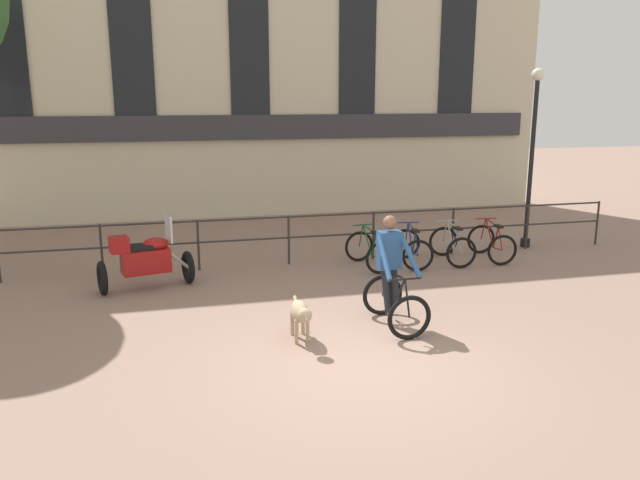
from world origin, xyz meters
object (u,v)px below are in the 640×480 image
(parked_bicycle_mid_left, at_px, (411,248))
(street_lamp, at_px, (532,149))
(dog, at_px, (301,313))
(parked_bicycle_near_lamp, at_px, (370,251))
(parked_bicycle_far_end, at_px, (491,243))
(parked_bicycle_mid_right, at_px, (452,246))
(cyclist_with_bike, at_px, (393,277))
(parked_motorcycle, at_px, (145,259))

(parked_bicycle_mid_left, distance_m, street_lamp, 3.86)
(dog, bearing_deg, parked_bicycle_near_lamp, 59.62)
(parked_bicycle_near_lamp, bearing_deg, street_lamp, -175.26)
(dog, distance_m, parked_bicycle_far_end, 6.14)
(parked_bicycle_far_end, bearing_deg, parked_bicycle_mid_right, 3.61)
(cyclist_with_bike, bearing_deg, parked_motorcycle, 142.30)
(dog, bearing_deg, parked_motorcycle, 127.33)
(parked_bicycle_mid_right, bearing_deg, parked_bicycle_far_end, -175.75)
(street_lamp, bearing_deg, parked_bicycle_mid_right, -159.81)
(parked_bicycle_far_end, bearing_deg, dog, 38.89)
(parked_motorcycle, height_order, parked_bicycle_mid_left, parked_motorcycle)
(parked_bicycle_mid_left, bearing_deg, parked_motorcycle, 11.79)
(parked_motorcycle, xyz_separation_m, parked_bicycle_near_lamp, (4.47, 0.40, -0.20))
(parked_bicycle_far_end, bearing_deg, parked_bicycle_near_lamp, 3.61)
(cyclist_with_bike, distance_m, parked_bicycle_far_end, 4.74)
(parked_motorcycle, distance_m, parked_bicycle_near_lamp, 4.50)
(parked_motorcycle, bearing_deg, parked_bicycle_far_end, -100.51)
(dog, bearing_deg, cyclist_with_bike, 14.60)
(cyclist_with_bike, height_order, parked_motorcycle, cyclist_with_bike)
(parked_motorcycle, bearing_deg, parked_bicycle_mid_right, -100.04)
(dog, height_order, parked_motorcycle, parked_motorcycle)
(parked_bicycle_mid_left, relative_size, street_lamp, 0.29)
(dog, distance_m, street_lamp, 7.96)
(dog, height_order, street_lamp, street_lamp)
(parked_motorcycle, height_order, parked_bicycle_mid_right, parked_motorcycle)
(dog, xyz_separation_m, street_lamp, (6.37, 4.39, 1.88))
(cyclist_with_bike, distance_m, parked_motorcycle, 4.71)
(cyclist_with_bike, relative_size, parked_bicycle_mid_left, 1.43)
(parked_bicycle_near_lamp, bearing_deg, parked_bicycle_mid_left, 173.25)
(parked_bicycle_mid_left, height_order, street_lamp, street_lamp)
(street_lamp, bearing_deg, parked_bicycle_mid_left, -165.34)
(parked_motorcycle, distance_m, parked_bicycle_mid_left, 5.42)
(parked_bicycle_mid_left, relative_size, parked_bicycle_mid_right, 1.03)
(cyclist_with_bike, xyz_separation_m, parked_motorcycle, (-3.78, 2.79, -0.20))
(parked_bicycle_mid_right, height_order, parked_bicycle_far_end, same)
(parked_motorcycle, distance_m, parked_bicycle_far_end, 7.27)
(parked_bicycle_near_lamp, relative_size, parked_bicycle_far_end, 1.03)
(parked_bicycle_far_end, bearing_deg, parked_motorcycle, 6.80)
(parked_motorcycle, relative_size, parked_bicycle_near_lamp, 1.51)
(cyclist_with_bike, height_order, parked_bicycle_far_end, cyclist_with_bike)
(cyclist_with_bike, relative_size, street_lamp, 0.42)
(parked_motorcycle, height_order, parked_bicycle_near_lamp, parked_motorcycle)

